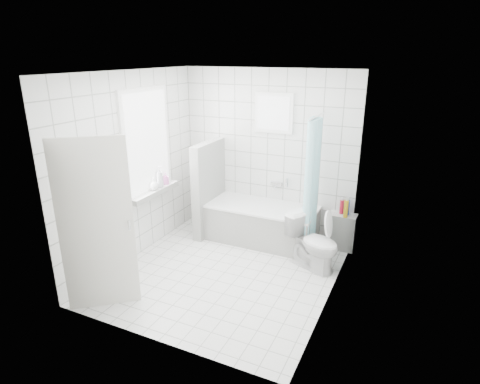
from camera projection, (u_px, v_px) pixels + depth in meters
The scene contains 19 objects.
ground at pixel (225, 272), 5.41m from camera, with size 3.00×3.00×0.00m, color white.
ceiling at pixel (222, 72), 4.55m from camera, with size 3.00×3.00×0.00m, color white.
wall_back at pixel (267, 154), 6.26m from camera, with size 2.80×0.02×2.60m, color white.
wall_front at pixel (149, 226), 3.69m from camera, with size 2.80×0.02×2.60m, color white.
wall_left at pixel (133, 168), 5.54m from camera, with size 0.02×3.00×2.60m, color white.
wall_right at pixel (336, 197), 4.42m from camera, with size 0.02×3.00×2.60m, color white.
window_left at pixel (148, 142), 5.68m from camera, with size 0.01×0.90×1.40m, color white.
window_back at pixel (273, 113), 5.97m from camera, with size 0.50×0.01×0.50m, color white.
window_sill at pixel (154, 192), 5.90m from camera, with size 0.18×1.02×0.08m, color white.
door at pixel (97, 226), 4.40m from camera, with size 0.04×0.80×2.00m, color silver.
bathtub at pixel (262, 223), 6.24m from camera, with size 1.67×0.77×0.58m.
partition_wall at pixel (209, 188), 6.41m from camera, with size 0.15×0.85×1.50m, color white.
tiled_ledge at pixel (342, 231), 5.99m from camera, with size 0.40×0.24×0.55m, color white.
toilet at pixel (314, 242), 5.43m from camera, with size 0.42×0.73×0.75m, color white.
curtain_rod at pixel (317, 116), 5.34m from camera, with size 0.02×0.02×0.80m, color silver.
shower_curtain at pixel (311, 183), 5.53m from camera, with size 0.14×0.48×1.78m, color #45C0CB, non-canonical shape.
tub_faucet at pixel (276, 184), 6.30m from camera, with size 0.18×0.06×0.06m, color silver.
sill_bottles at pixel (158, 180), 5.92m from camera, with size 0.18×0.46×0.32m.
ledge_bottles at pixel (345, 208), 5.83m from camera, with size 0.14×0.18×0.26m.
Camera 1 is at (2.19, -4.21, 2.81)m, focal length 30.00 mm.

